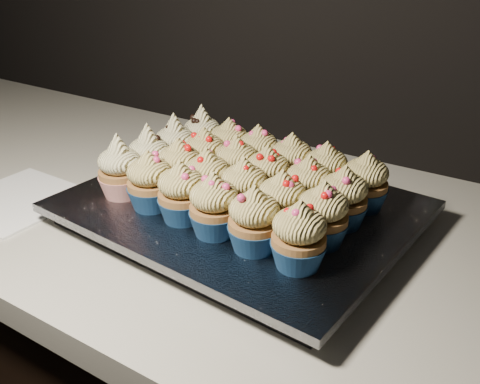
{
  "coord_description": "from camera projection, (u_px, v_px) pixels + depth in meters",
  "views": [
    {
      "loc": [
        0.25,
        1.11,
        1.28
      ],
      "look_at": [
        -0.11,
        1.67,
        0.95
      ],
      "focal_mm": 40.0,
      "sensor_mm": 36.0,
      "label": 1
    }
  ],
  "objects": [
    {
      "name": "cupcake_15",
      "position": [
        267.0,
        176.0,
        0.74
      ],
      "size": [
        0.06,
        0.06,
        0.08
      ],
      "color": "navy",
      "rests_on": "foil_lining"
    },
    {
      "name": "cupcake_14",
      "position": [
        237.0,
        166.0,
        0.77
      ],
      "size": [
        0.06,
        0.06,
        0.08
      ],
      "color": "navy",
      "rests_on": "foil_lining"
    },
    {
      "name": "cupcake_16",
      "position": [
        308.0,
        187.0,
        0.7
      ],
      "size": [
        0.06,
        0.06,
        0.08
      ],
      "color": "navy",
      "rests_on": "foil_lining"
    },
    {
      "name": "cupcake_20",
      "position": [
        258.0,
        153.0,
        0.81
      ],
      "size": [
        0.06,
        0.06,
        0.08
      ],
      "color": "navy",
      "rests_on": "foil_lining"
    },
    {
      "name": "foil_lining",
      "position": [
        240.0,
        206.0,
        0.75
      ],
      "size": [
        0.48,
        0.39,
        0.01
      ],
      "primitive_type": "cube",
      "rotation": [
        0.0,
        0.0,
        -0.07
      ],
      "color": "silver",
      "rests_on": "baking_tray"
    },
    {
      "name": "baking_tray",
      "position": [
        240.0,
        217.0,
        0.76
      ],
      "size": [
        0.45,
        0.35,
        0.02
      ],
      "primitive_type": "cube",
      "rotation": [
        0.0,
        0.0,
        -0.07
      ],
      "color": "black",
      "rests_on": "worktop"
    },
    {
      "name": "cupcake_11",
      "position": [
        323.0,
        216.0,
        0.63
      ],
      "size": [
        0.06,
        0.06,
        0.08
      ],
      "color": "navy",
      "rests_on": "foil_lining"
    },
    {
      "name": "cupcake_0",
      "position": [
        120.0,
        170.0,
        0.75
      ],
      "size": [
        0.06,
        0.06,
        0.1
      ],
      "color": "#AB2117",
      "rests_on": "foil_lining"
    },
    {
      "name": "cupcake_7",
      "position": [
        180.0,
        168.0,
        0.76
      ],
      "size": [
        0.06,
        0.06,
        0.08
      ],
      "color": "navy",
      "rests_on": "foil_lining"
    },
    {
      "name": "cupcake_9",
      "position": [
        244.0,
        190.0,
        0.7
      ],
      "size": [
        0.06,
        0.06,
        0.08
      ],
      "color": "navy",
      "rests_on": "foil_lining"
    },
    {
      "name": "cupcake_13",
      "position": [
        205.0,
        156.0,
        0.8
      ],
      "size": [
        0.06,
        0.06,
        0.08
      ],
      "color": "navy",
      "rests_on": "foil_lining"
    },
    {
      "name": "worktop",
      "position": [
        317.0,
        249.0,
        0.74
      ],
      "size": [
        2.44,
        0.64,
        0.04
      ],
      "primitive_type": "cube",
      "color": "beige",
      "rests_on": "cabinet"
    },
    {
      "name": "cupcake_4",
      "position": [
        254.0,
        221.0,
        0.62
      ],
      "size": [
        0.06,
        0.06,
        0.08
      ],
      "color": "navy",
      "rests_on": "foil_lining"
    },
    {
      "name": "cupcake_6",
      "position": [
        149.0,
        158.0,
        0.79
      ],
      "size": [
        0.06,
        0.06,
        0.1
      ],
      "color": "#AB2117",
      "rests_on": "foil_lining"
    },
    {
      "name": "cupcake_1",
      "position": [
        150.0,
        182.0,
        0.72
      ],
      "size": [
        0.06,
        0.06,
        0.08
      ],
      "color": "navy",
      "rests_on": "foil_lining"
    },
    {
      "name": "napkin",
      "position": [
        18.0,
        200.0,
        0.82
      ],
      "size": [
        0.17,
        0.17,
        0.0
      ],
      "primitive_type": "cube",
      "rotation": [
        0.0,
        0.0,
        -0.01
      ],
      "color": "white",
      "rests_on": "worktop"
    },
    {
      "name": "cupcake_10",
      "position": [
        282.0,
        204.0,
        0.66
      ],
      "size": [
        0.06,
        0.06,
        0.08
      ],
      "color": "navy",
      "rests_on": "foil_lining"
    },
    {
      "name": "cupcake_12",
      "position": [
        175.0,
        146.0,
        0.83
      ],
      "size": [
        0.06,
        0.06,
        0.1
      ],
      "color": "#AB2117",
      "rests_on": "foil_lining"
    },
    {
      "name": "cupcake_5",
      "position": [
        299.0,
        237.0,
        0.59
      ],
      "size": [
        0.06,
        0.06,
        0.08
      ],
      "color": "navy",
      "rests_on": "foil_lining"
    },
    {
      "name": "cupcake_21",
      "position": [
        291.0,
        163.0,
        0.78
      ],
      "size": [
        0.06,
        0.06,
        0.08
      ],
      "color": "navy",
      "rests_on": "foil_lining"
    },
    {
      "name": "cupcake_18",
      "position": [
        202.0,
        136.0,
        0.87
      ],
      "size": [
        0.06,
        0.06,
        0.1
      ],
      "color": "#AB2117",
      "rests_on": "foil_lining"
    },
    {
      "name": "cupcake_8",
      "position": [
        207.0,
        179.0,
        0.73
      ],
      "size": [
        0.06,
        0.06,
        0.08
      ],
      "color": "navy",
      "rests_on": "foil_lining"
    },
    {
      "name": "cupcake_3",
      "position": [
        214.0,
        207.0,
        0.65
      ],
      "size": [
        0.06,
        0.06,
        0.08
      ],
      "color": "navy",
      "rests_on": "foil_lining"
    },
    {
      "name": "cupcake_23",
      "position": [
        365.0,
        183.0,
        0.72
      ],
      "size": [
        0.06,
        0.06,
        0.08
      ],
      "color": "navy",
      "rests_on": "foil_lining"
    },
    {
      "name": "cupcake_2",
      "position": [
        182.0,
        194.0,
        0.69
      ],
      "size": [
        0.06,
        0.06,
        0.08
      ],
      "color": "navy",
      "rests_on": "foil_lining"
    },
    {
      "name": "cupcake_22",
      "position": [
        325.0,
        172.0,
        0.75
      ],
      "size": [
        0.06,
        0.06,
        0.08
      ],
      "color": "navy",
      "rests_on": "foil_lining"
    },
    {
      "name": "cupcake_19",
      "position": [
        229.0,
        146.0,
        0.84
      ],
      "size": [
        0.06,
        0.06,
        0.08
      ],
      "color": "navy",
      "rests_on": "foil_lining"
    },
    {
      "name": "cupcake_17",
      "position": [
        343.0,
        199.0,
        0.67
      ],
      "size": [
        0.06,
        0.06,
        0.08
      ],
      "color": "navy",
      "rests_on": "foil_lining"
    }
  ]
}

